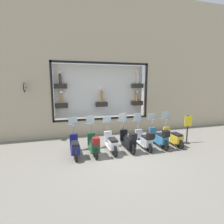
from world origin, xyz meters
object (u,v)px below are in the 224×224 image
scooter_black_3 (129,141)px  scooter_green_5 (94,145)px  scooter_white_4 (111,143)px  shop_sign_post (188,128)px  scooter_yellow_0 (173,137)px  scooter_teal_1 (160,138)px  scooter_silver_2 (145,140)px  scooter_navy_6 (75,147)px

scooter_black_3 → scooter_green_5: (-0.01, 1.67, -0.02)m
scooter_white_4 → shop_sign_post: scooter_white_4 is taller
shop_sign_post → scooter_yellow_0: bearing=92.9°
scooter_teal_1 → scooter_silver_2: size_ratio=1.01×
scooter_yellow_0 → scooter_black_3: 2.51m
scooter_teal_1 → scooter_black_3: size_ratio=1.00×
scooter_teal_1 → shop_sign_post: scooter_teal_1 is taller
scooter_yellow_0 → scooter_teal_1: (-0.05, 0.84, 0.06)m
scooter_black_3 → scooter_yellow_0: bearing=-88.8°
scooter_white_4 → scooter_yellow_0: bearing=-90.0°
scooter_green_5 → shop_sign_post: bearing=-88.8°
scooter_black_3 → scooter_silver_2: bearing=-91.1°
scooter_navy_6 → shop_sign_post: 5.92m
scooter_silver_2 → scooter_green_5: 2.51m
shop_sign_post → scooter_navy_6: bearing=90.4°
scooter_white_4 → scooter_navy_6: (-0.00, 1.67, -0.01)m
scooter_navy_6 → shop_sign_post: size_ratio=1.16×
scooter_silver_2 → shop_sign_post: bearing=-87.5°
shop_sign_post → scooter_black_3: bearing=91.6°
scooter_yellow_0 → shop_sign_post: bearing=-87.1°
scooter_navy_6 → scooter_teal_1: bearing=-90.8°
scooter_black_3 → scooter_navy_6: (0.05, 2.51, -0.06)m
scooter_black_3 → shop_sign_post: bearing=-88.4°
scooter_yellow_0 → scooter_white_4: (0.00, 3.35, 0.01)m
scooter_silver_2 → shop_sign_post: size_ratio=1.15×
scooter_silver_2 → scooter_green_5: bearing=89.9°
scooter_silver_2 → scooter_black_3: bearing=88.9°
scooter_teal_1 → scooter_navy_6: 4.18m
scooter_teal_1 → scooter_green_5: size_ratio=1.01×
scooter_teal_1 → scooter_black_3: (0.00, 1.67, 0.00)m
scooter_black_3 → scooter_navy_6: 2.51m
scooter_yellow_0 → scooter_black_3: scooter_black_3 is taller
scooter_silver_2 → scooter_navy_6: (0.07, 3.35, -0.03)m
scooter_teal_1 → shop_sign_post: size_ratio=1.17×
scooter_black_3 → shop_sign_post: scooter_black_3 is taller
scooter_white_4 → scooter_black_3: bearing=-93.6°
scooter_yellow_0 → scooter_silver_2: 1.68m
scooter_navy_6 → scooter_white_4: bearing=-90.0°
scooter_teal_1 → scooter_black_3: scooter_black_3 is taller
scooter_navy_6 → shop_sign_post: bearing=-89.6°
scooter_white_4 → scooter_silver_2: bearing=-92.4°
scooter_black_3 → scooter_navy_6: scooter_black_3 is taller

